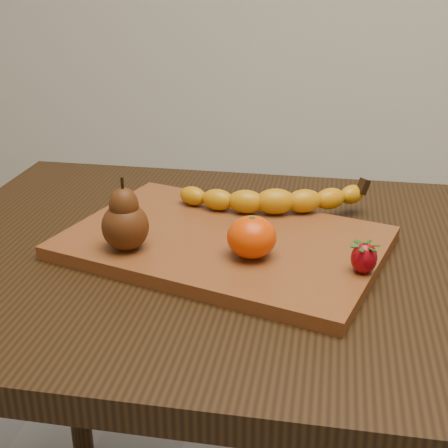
% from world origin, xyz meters
% --- Properties ---
extents(table, '(1.00, 0.70, 0.76)m').
position_xyz_m(table, '(0.00, 0.00, 0.66)').
color(table, black).
rests_on(table, ground).
extents(cutting_board, '(0.52, 0.41, 0.02)m').
position_xyz_m(cutting_board, '(-0.04, 0.00, 0.77)').
color(cutting_board, brown).
rests_on(cutting_board, table).
extents(banana, '(0.27, 0.12, 0.04)m').
position_xyz_m(banana, '(0.02, 0.10, 0.80)').
color(banana, '#CB8609').
rests_on(banana, cutting_board).
extents(pear, '(0.08, 0.08, 0.10)m').
position_xyz_m(pear, '(-0.17, -0.06, 0.83)').
color(pear, '#4B230C').
rests_on(pear, cutting_board).
extents(mandarin, '(0.08, 0.08, 0.06)m').
position_xyz_m(mandarin, '(0.00, -0.05, 0.81)').
color(mandarin, '#DF3E02').
rests_on(mandarin, cutting_board).
extents(strawberry, '(0.04, 0.04, 0.04)m').
position_xyz_m(strawberry, '(0.15, -0.07, 0.80)').
color(strawberry, '#92030E').
rests_on(strawberry, cutting_board).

